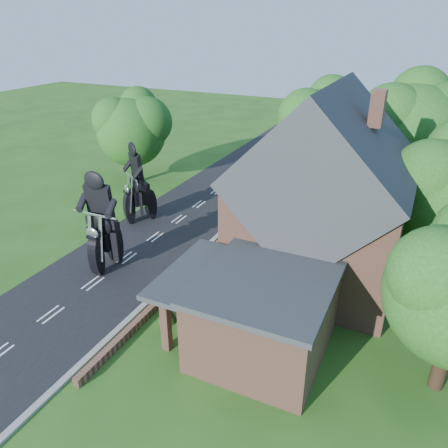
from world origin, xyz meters
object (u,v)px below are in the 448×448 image
at_px(house, 322,202).
at_px(garden_wall, 207,255).
at_px(annex, 262,313).
at_px(motorcycle_lead, 106,254).
at_px(motorcycle_follow, 140,210).

bearing_deg(house, garden_wall, -170.83).
bearing_deg(garden_wall, annex, -46.16).
xyz_separation_m(garden_wall, house, (6.19, 1.00, 4.14)).
distance_m(house, motorcycle_lead, 12.14).
bearing_deg(annex, motorcycle_lead, 166.55).
distance_m(annex, motorcycle_lead, 10.48).
relative_size(garden_wall, house, 2.15).
height_order(house, annex, house).
bearing_deg(annex, garden_wall, 133.84).
bearing_deg(motorcycle_lead, house, -158.86).
relative_size(garden_wall, motorcycle_follow, 12.19).
height_order(garden_wall, house, house).
distance_m(garden_wall, house, 7.52).
xyz_separation_m(annex, motorcycle_follow, (-12.14, 8.50, -0.93)).
bearing_deg(house, motorcycle_follow, 172.40).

